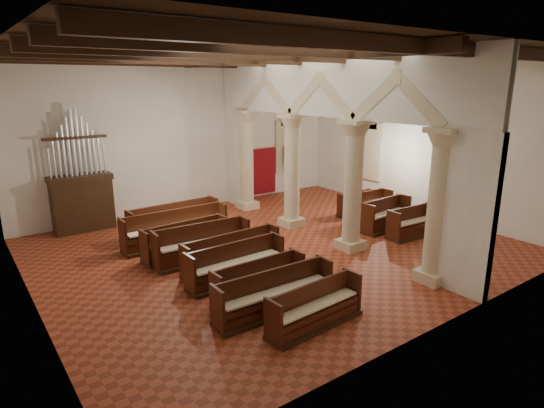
{
  "coord_description": "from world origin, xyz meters",
  "views": [
    {
      "loc": [
        -8.21,
        -11.03,
        5.13
      ],
      "look_at": [
        0.18,
        0.5,
        1.3
      ],
      "focal_mm": 30.0,
      "sensor_mm": 36.0,
      "label": 1
    }
  ],
  "objects": [
    {
      "name": "window_right_a",
      "position": [
        6.98,
        -1.5,
        2.2
      ],
      "size": [
        0.03,
        1.0,
        2.2
      ],
      "primitive_type": "cube",
      "color": "#377C67",
      "rests_on": "wall_right"
    },
    {
      "name": "wall_front",
      "position": [
        0.0,
        -6.0,
        3.0
      ],
      "size": [
        14.0,
        0.02,
        6.0
      ],
      "primitive_type": "cube",
      "color": "white",
      "rests_on": "floor"
    },
    {
      "name": "tube_heater_a",
      "position": [
        -1.36,
        -3.77,
        0.16
      ],
      "size": [
        1.08,
        0.21,
        0.11
      ],
      "primitive_type": "cylinder",
      "rotation": [
        0.0,
        1.57,
        0.09
      ],
      "color": "white",
      "rests_on": "floor"
    },
    {
      "name": "nave_pew_0",
      "position": [
        -2.23,
        -4.41,
        0.32
      ],
      "size": [
        2.44,
        0.77,
        0.96
      ],
      "rotation": [
        0.0,
        0.0,
        0.06
      ],
      "color": "#321A0F",
      "rests_on": "floor"
    },
    {
      "name": "wall_left",
      "position": [
        -7.0,
        0.0,
        3.0
      ],
      "size": [
        0.02,
        12.0,
        6.0
      ],
      "primitive_type": "cube",
      "color": "white",
      "rests_on": "floor"
    },
    {
      "name": "wall_right",
      "position": [
        7.0,
        0.0,
        3.0
      ],
      "size": [
        0.02,
        12.0,
        6.0
      ],
      "primitive_type": "cube",
      "color": "white",
      "rests_on": "floor"
    },
    {
      "name": "processional_banner",
      "position": [
        5.01,
        5.49,
        0.81
      ],
      "size": [
        0.54,
        0.69,
        2.44
      ],
      "rotation": [
        0.0,
        0.0,
        0.27
      ],
      "color": "#321A0F",
      "rests_on": "floor"
    },
    {
      "name": "arcade",
      "position": [
        1.8,
        0.0,
        3.56
      ],
      "size": [
        0.9,
        11.9,
        6.0
      ],
      "color": "beige",
      "rests_on": "floor"
    },
    {
      "name": "dossal_curtain",
      "position": [
        3.5,
        5.92,
        1.17
      ],
      "size": [
        1.8,
        0.07,
        2.17
      ],
      "color": "maroon",
      "rests_on": "floor"
    },
    {
      "name": "nave_pew_1",
      "position": [
        -2.59,
        -3.42,
        0.33
      ],
      "size": [
        3.02,
        0.76,
        1.0
      ],
      "rotation": [
        0.0,
        0.0,
        -0.03
      ],
      "color": "#321A0F",
      "rests_on": "floor"
    },
    {
      "name": "nave_pew_8",
      "position": [
        -2.16,
        2.96,
        0.37
      ],
      "size": [
        3.22,
        0.9,
        1.13
      ],
      "rotation": [
        0.0,
        0.0,
        0.05
      ],
      "color": "#321A0F",
      "rests_on": "floor"
    },
    {
      "name": "aisle_pew_0",
      "position": [
        4.42,
        -1.89,
        0.35
      ],
      "size": [
        2.07,
        0.79,
        1.03
      ],
      "rotation": [
        0.0,
        0.0,
        -0.05
      ],
      "color": "#321A0F",
      "rests_on": "floor"
    },
    {
      "name": "hymnal_box_a",
      "position": [
        -1.14,
        -3.75,
        0.27
      ],
      "size": [
        0.42,
        0.38,
        0.35
      ],
      "primitive_type": "cube",
      "rotation": [
        0.0,
        0.0,
        -0.33
      ],
      "color": "navy",
      "rests_on": "floor"
    },
    {
      "name": "window_right_b",
      "position": [
        6.98,
        2.5,
        2.2
      ],
      "size": [
        0.03,
        1.0,
        2.2
      ],
      "primitive_type": "cube",
      "color": "#377C67",
      "rests_on": "wall_right"
    },
    {
      "name": "aisle_pew_2",
      "position": [
        4.49,
        0.17,
        0.39
      ],
      "size": [
        1.93,
        0.78,
        1.15
      ],
      "rotation": [
        0.0,
        0.0,
        -0.01
      ],
      "color": "#321A0F",
      "rests_on": "floor"
    },
    {
      "name": "ceiling",
      "position": [
        0.0,
        0.0,
        6.0
      ],
      "size": [
        14.0,
        14.0,
        0.0
      ],
      "primitive_type": "plane",
      "rotation": [
        3.14,
        0.0,
        0.0
      ],
      "color": "black",
      "rests_on": "wall_back"
    },
    {
      "name": "nave_pew_4",
      "position": [
        -2.04,
        -0.63,
        0.33
      ],
      "size": [
        3.04,
        0.8,
        1.01
      ],
      "rotation": [
        0.0,
        0.0,
        0.04
      ],
      "color": "#321A0F",
      "rests_on": "floor"
    },
    {
      "name": "hymnal_box_b",
      "position": [
        -0.41,
        -2.16,
        0.24
      ],
      "size": [
        0.3,
        0.26,
        0.28
      ],
      "primitive_type": "cube",
      "rotation": [
        0.0,
        0.0,
        0.13
      ],
      "color": "navy",
      "rests_on": "floor"
    },
    {
      "name": "hymnal_box_c",
      "position": [
        -0.62,
        -0.89,
        0.24
      ],
      "size": [
        0.36,
        0.33,
        0.29
      ],
      "primitive_type": "cube",
      "rotation": [
        0.0,
        0.0,
        0.43
      ],
      "color": "#16399A",
      "rests_on": "floor"
    },
    {
      "name": "lectern",
      "position": [
        -3.72,
        5.45,
        0.45
      ],
      "size": [
        0.48,
        0.5,
        1.09
      ],
      "rotation": [
        0.0,
        0.0,
        -0.14
      ],
      "color": "#372211",
      "rests_on": "floor"
    },
    {
      "name": "wall_back",
      "position": [
        0.0,
        6.0,
        3.0
      ],
      "size": [
        14.0,
        0.02,
        6.0
      ],
      "primitive_type": "cube",
      "color": "white",
      "rests_on": "floor"
    },
    {
      "name": "nave_pew_6",
      "position": [
        -2.65,
        1.09,
        0.34
      ],
      "size": [
        2.74,
        0.85,
        1.03
      ],
      "rotation": [
        0.0,
        0.0,
        0.06
      ],
      "color": "#321A0F",
      "rests_on": "floor"
    },
    {
      "name": "window_back",
      "position": [
        5.0,
        5.98,
        2.2
      ],
      "size": [
        1.0,
        0.03,
        2.2
      ],
      "primitive_type": "cube",
      "color": "#377C67",
      "rests_on": "wall_back"
    },
    {
      "name": "nave_pew_7",
      "position": [
        -2.48,
        2.15,
        0.37
      ],
      "size": [
        3.5,
        0.8,
        1.14
      ],
      "rotation": [
        0.0,
        0.0,
        -0.01
      ],
      "color": "#321A0F",
      "rests_on": "floor"
    },
    {
      "name": "aisle_pew_1",
      "position": [
        4.28,
        -0.8,
        0.37
      ],
      "size": [
        2.23,
        0.88,
        1.11
      ],
      "rotation": [
        0.0,
        0.0,
        0.07
      ],
      "color": "#321A0F",
      "rests_on": "floor"
    },
    {
      "name": "pipe_organ",
      "position": [
        -4.5,
        5.5,
        1.37
      ],
      "size": [
        2.1,
        0.85,
        4.4
      ],
      "color": "#321A0F",
      "rests_on": "floor"
    },
    {
      "name": "tube_heater_b",
      "position": [
        -1.33,
        -3.74,
        0.16
      ],
      "size": [
        0.96,
        0.23,
        0.1
      ],
      "primitive_type": "cylinder",
      "rotation": [
        0.0,
        1.57,
        0.14
      ],
      "color": "white",
      "rests_on": "floor"
    },
    {
      "name": "ceiling_beams",
      "position": [
        0.0,
        0.0,
        5.82
      ],
      "size": [
        13.8,
        11.8,
        0.3
      ],
      "primitive_type": null,
      "color": "#321A0F",
      "rests_on": "wall_back"
    },
    {
      "name": "aisle_pew_3",
      "position": [
        4.75,
        1.03,
        0.32
      ],
      "size": [
        1.7,
        0.68,
        0.95
      ],
      "rotation": [
        0.0,
        0.0,
        -0.03
      ],
      "color": "#321A0F",
      "rests_on": "floor"
    },
    {
      "name": "nave_pew_3",
      "position": [
        -2.39,
        -1.43,
        0.34
      ],
      "size": [
        2.8,
        0.75,
        1.04
      ],
      "rotation": [
        0.0,
        0.0,
        0.02
      ],
      "color": "#321A0F",
      "rests_on": "floor"
    },
    {
      "name": "floor",
      "position": [
        0.0,
        0.0,
        0.0
      ],
      "size": [
        14.0,
        14.0,
        0.0
      ],
      "primitive_type": "plane",
      "color": "#953920",
      "rests_on": "ground"
    },
    {
      "name": "nave_pew_2",
      "position": [
        -2.5,
        -2.66,
        0.33
      ],
      "size": [
        2.47,
        0.69,
        0.98
      ],
      "rotation": [
        0.0,
        0.0,
        0.02
      ],
      "color": "#321A0F",
      "rests_on": "floor"
    },
    {
      "name": "nave_pew_5",
      "position": [
        -2.46,
        0.35,
        0.37
      ],
      "size": [
        2.93,
        0.9,
        1.13
      ],
      "rotation": [
        0.0,
        0.0,
        -0.05
      ],
      "color": "#321A0F",
      "rests_on": "floor"
    }
  ]
}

